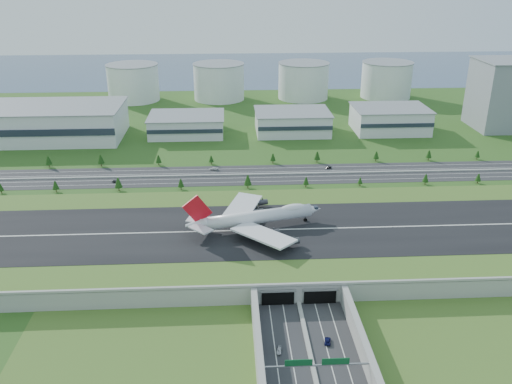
{
  "coord_description": "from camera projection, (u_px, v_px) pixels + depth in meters",
  "views": [
    {
      "loc": [
        -27.18,
        -232.79,
        126.89
      ],
      "look_at": [
        -12.7,
        35.0,
        13.38
      ],
      "focal_mm": 38.0,
      "sensor_mm": 36.0,
      "label": 1
    }
  ],
  "objects": [
    {
      "name": "ground",
      "position": [
        286.0,
        244.0,
        264.88
      ],
      "size": [
        1200.0,
        1200.0,
        0.0
      ],
      "primitive_type": "plane",
      "color": "#2A5119",
      "rests_on": "ground"
    },
    {
      "name": "airfield_deck",
      "position": [
        286.0,
        237.0,
        263.19
      ],
      "size": [
        520.0,
        100.0,
        9.2
      ],
      "color": "gray",
      "rests_on": "ground"
    },
    {
      "name": "underpass_road",
      "position": [
        319.0,
        384.0,
        172.11
      ],
      "size": [
        38.8,
        120.4,
        8.0
      ],
      "color": "#28282B",
      "rests_on": "ground"
    },
    {
      "name": "sign_gantry_near",
      "position": [
        317.0,
        366.0,
        174.77
      ],
      "size": [
        38.7,
        0.7,
        9.8
      ],
      "color": "gray",
      "rests_on": "ground"
    },
    {
      "name": "north_expressway",
      "position": [
        270.0,
        175.0,
        352.21
      ],
      "size": [
        560.0,
        36.0,
        0.12
      ],
      "primitive_type": "cube",
      "color": "#28282B",
      "rests_on": "ground"
    },
    {
      "name": "tree_row",
      "position": [
        266.0,
        167.0,
        351.77
      ],
      "size": [
        500.62,
        48.74,
        8.49
      ],
      "color": "#3D2819",
      "rests_on": "ground"
    },
    {
      "name": "hangar_west",
      "position": [
        44.0,
        122.0,
        421.67
      ],
      "size": [
        120.0,
        60.0,
        25.0
      ],
      "primitive_type": "cube",
      "color": "silver",
      "rests_on": "ground"
    },
    {
      "name": "hangar_mid_a",
      "position": [
        187.0,
        125.0,
        433.68
      ],
      "size": [
        58.0,
        42.0,
        15.0
      ],
      "primitive_type": "cube",
      "color": "silver",
      "rests_on": "ground"
    },
    {
      "name": "hangar_mid_b",
      "position": [
        292.0,
        122.0,
        437.52
      ],
      "size": [
        58.0,
        42.0,
        17.0
      ],
      "primitive_type": "cube",
      "color": "silver",
      "rests_on": "ground"
    },
    {
      "name": "hangar_mid_c",
      "position": [
        390.0,
        119.0,
        441.11
      ],
      "size": [
        58.0,
        42.0,
        19.0
      ],
      "primitive_type": "cube",
      "color": "silver",
      "rests_on": "ground"
    },
    {
      "name": "office_tower",
      "position": [
        504.0,
        95.0,
        443.41
      ],
      "size": [
        46.0,
        46.0,
        55.0
      ],
      "primitive_type": "cube",
      "color": "gray",
      "rests_on": "ground"
    },
    {
      "name": "fuel_tank_a",
      "position": [
        133.0,
        83.0,
        537.15
      ],
      "size": [
        50.0,
        50.0,
        35.0
      ],
      "primitive_type": "cylinder",
      "color": "silver",
      "rests_on": "ground"
    },
    {
      "name": "fuel_tank_b",
      "position": [
        219.0,
        82.0,
        541.38
      ],
      "size": [
        50.0,
        50.0,
        35.0
      ],
      "primitive_type": "cylinder",
      "color": "silver",
      "rests_on": "ground"
    },
    {
      "name": "fuel_tank_c",
      "position": [
        303.0,
        81.0,
        545.6
      ],
      "size": [
        50.0,
        50.0,
        35.0
      ],
      "primitive_type": "cylinder",
      "color": "silver",
      "rests_on": "ground"
    },
    {
      "name": "fuel_tank_d",
      "position": [
        386.0,
        80.0,
        549.83
      ],
      "size": [
        50.0,
        50.0,
        35.0
      ],
      "primitive_type": "cylinder",
      "color": "silver",
      "rests_on": "ground"
    },
    {
      "name": "bay_water",
      "position": [
        247.0,
        69.0,
        706.25
      ],
      "size": [
        1200.0,
        260.0,
        0.06
      ],
      "primitive_type": "cube",
      "color": "#384C6B",
      "rests_on": "ground"
    },
    {
      "name": "boeing_747",
      "position": [
        255.0,
        217.0,
        260.77
      ],
      "size": [
        68.08,
        63.56,
        21.45
      ],
      "rotation": [
        0.0,
        0.0,
        0.25
      ],
      "color": "silver",
      "rests_on": "airfield_deck"
    },
    {
      "name": "car_0",
      "position": [
        279.0,
        350.0,
        191.18
      ],
      "size": [
        2.58,
        4.67,
        1.51
      ],
      "primitive_type": "imported",
      "rotation": [
        0.0,
        0.0,
        -0.19
      ],
      "color": "silver",
      "rests_on": "ground"
    },
    {
      "name": "car_2",
      "position": [
        328.0,
        341.0,
        195.95
      ],
      "size": [
        3.04,
        5.11,
        1.33
      ],
      "primitive_type": "imported",
      "rotation": [
        0.0,
        0.0,
        2.96
      ],
      "color": "#0D1043",
      "rests_on": "ground"
    },
    {
      "name": "car_4",
      "position": [
        116.0,
        181.0,
        339.14
      ],
      "size": [
        5.19,
        2.98,
        1.66
      ],
      "primitive_type": "imported",
      "rotation": [
        0.0,
        0.0,
        1.35
      ],
      "color": "#4C4D50",
      "rests_on": "ground"
    },
    {
      "name": "car_5",
      "position": [
        328.0,
        168.0,
        362.24
      ],
      "size": [
        4.32,
        2.73,
        1.35
      ],
      "primitive_type": "imported",
      "rotation": [
        0.0,
        0.0,
        -1.22
      ],
      "color": "black",
      "rests_on": "ground"
    },
    {
      "name": "car_7",
      "position": [
        214.0,
        169.0,
        359.5
      ],
      "size": [
        6.4,
        4.33,
        1.72
      ],
      "primitive_type": "imported",
      "rotation": [
        0.0,
        0.0,
        -1.93
      ],
      "color": "silver",
      "rests_on": "ground"
    }
  ]
}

